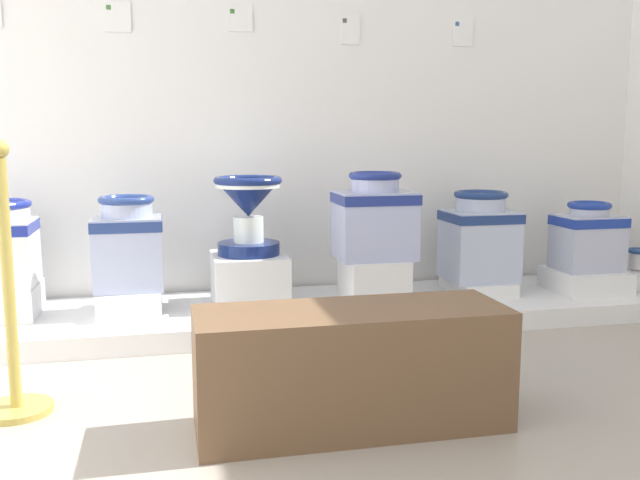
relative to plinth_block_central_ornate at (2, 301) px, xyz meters
The scene contains 21 objects.
ground_plane 2.24m from the plinth_block_central_ornate, 47.40° to the right, with size 6.13×5.59×0.02m, color #A3998C.
wall_back 2.06m from the plinth_block_central_ornate, 14.01° to the left, with size 4.33×0.06×3.03m, color white.
display_platform 1.52m from the plinth_block_central_ornate, ahead, with size 3.70×0.79×0.10m, color white.
plinth_block_central_ornate is the anchor object (origin of this frame).
plinth_block_leftmost 0.60m from the plinth_block_central_ornate, ahead, with size 0.30×0.40×0.12m, color white.
antique_toilet_leftmost 0.66m from the plinth_block_central_ornate, ahead, with size 0.33×0.28×0.45m.
plinth_block_slender_white 1.19m from the plinth_block_central_ornate, ahead, with size 0.37×0.39×0.26m, color white.
antique_toilet_slender_white 1.26m from the plinth_block_central_ornate, ahead, with size 0.34×0.34×0.40m.
plinth_block_squat_floral 1.82m from the plinth_block_central_ornate, ahead, with size 0.30×0.33×0.23m, color white.
antique_toilet_squat_floral 1.86m from the plinth_block_central_ornate, ahead, with size 0.39×0.31×0.44m.
plinth_block_pale_glazed 2.45m from the plinth_block_central_ornate, ahead, with size 0.30×0.39×0.07m, color white.
antique_toilet_pale_glazed 2.46m from the plinth_block_central_ornate, ahead, with size 0.37×0.33×0.49m.
plinth_block_rightmost 3.05m from the plinth_block_central_ornate, ahead, with size 0.37×0.38×0.12m, color white.
antique_toilet_rightmost 3.06m from the plinth_block_central_ornate, ahead, with size 0.34×0.27×0.38m.
info_placard_second 1.54m from the plinth_block_central_ornate, 30.91° to the left, with size 0.13×0.01×0.15m.
info_placard_third 1.87m from the plinth_block_central_ornate, 15.89° to the left, with size 0.13×0.01×0.13m.
info_placard_fourth 2.29m from the plinth_block_central_ornate, 10.69° to the left, with size 0.11×0.01×0.16m.
info_placard_fifth 2.85m from the plinth_block_central_ornate, ahead, with size 0.12×0.01×0.16m.
decorative_vase_spare 3.38m from the plinth_block_central_ornate, ahead, with size 0.29×0.29×0.33m.
stanchion_post_near_left 1.04m from the plinth_block_central_ornate, 76.10° to the right, with size 0.24×0.24×0.95m.
museum_bench 1.92m from the plinth_block_central_ornate, 45.00° to the right, with size 1.02×0.36×0.40m, color brown.
Camera 1 is at (1.33, -1.04, 0.96)m, focal length 38.92 mm.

